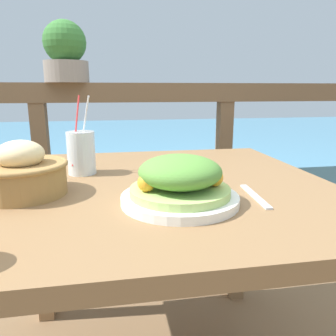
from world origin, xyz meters
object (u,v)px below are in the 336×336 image
object	(u,v)px
salad_plate	(180,183)
potted_plant	(65,53)
drink_glass	(81,153)
bread_basket	(22,173)

from	to	relation	value
salad_plate	potted_plant	xyz separation A→B (m)	(-0.34, 0.92, 0.37)
drink_glass	potted_plant	size ratio (longest dim) A/B	0.88
salad_plate	bread_basket	bearing A→B (deg)	160.87
salad_plate	potted_plant	bearing A→B (deg)	110.32
salad_plate	bread_basket	world-z (taller)	bread_basket
bread_basket	salad_plate	bearing A→B (deg)	-19.13
salad_plate	drink_glass	size ratio (longest dim) A/B	1.14
salad_plate	drink_glass	distance (m)	0.40
salad_plate	bread_basket	size ratio (longest dim) A/B	1.23
drink_glass	bread_basket	xyz separation A→B (m)	(-0.13, -0.19, -0.01)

